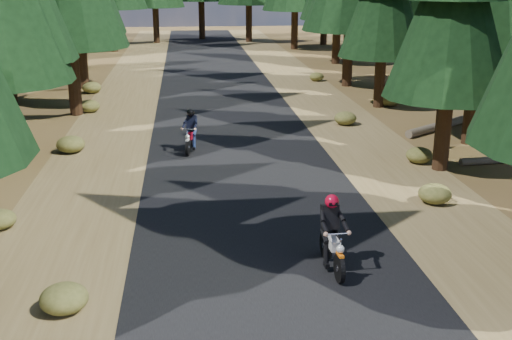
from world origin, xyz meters
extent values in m
plane|color=#4E381B|center=(0.00, 0.00, 0.00)|extent=(120.00, 120.00, 0.00)
cube|color=black|center=(0.00, 5.00, 0.01)|extent=(6.00, 100.00, 0.01)
cube|color=brown|center=(-4.60, 5.00, 0.00)|extent=(3.20, 100.00, 0.01)
cube|color=brown|center=(4.60, 5.00, 0.00)|extent=(3.20, 100.00, 0.01)
cylinder|color=black|center=(6.06, 4.48, 2.26)|extent=(0.48, 0.48, 4.52)
cone|color=black|center=(6.06, 4.48, 5.08)|extent=(3.84, 3.84, 5.65)
cylinder|color=black|center=(8.28, 7.39, 2.92)|extent=(0.53, 0.53, 5.84)
cylinder|color=black|center=(-6.35, 13.89, 2.86)|extent=(0.53, 0.53, 5.72)
cylinder|color=black|center=(6.98, 14.07, 2.25)|extent=(0.48, 0.48, 4.51)
cylinder|color=black|center=(-9.76, 16.85, 3.18)|extent=(0.55, 0.55, 6.37)
cylinder|color=black|center=(10.48, 16.81, 3.24)|extent=(0.56, 0.56, 6.47)
cylinder|color=black|center=(-7.00, 20.76, 2.82)|extent=(0.53, 0.53, 5.64)
cylinder|color=black|center=(6.93, 19.74, 2.91)|extent=(0.53, 0.53, 5.83)
cylinder|color=black|center=(-10.86, 23.22, 2.72)|extent=(0.52, 0.52, 5.45)
cylinder|color=black|center=(11.52, 24.15, 2.31)|extent=(0.48, 0.48, 4.61)
cylinder|color=black|center=(-8.12, 27.46, 2.21)|extent=(0.48, 0.48, 4.42)
cylinder|color=black|center=(8.34, 28.41, 2.88)|extent=(0.53, 0.53, 5.76)
cylinder|color=black|center=(-11.79, 32.77, 2.37)|extent=(0.49, 0.49, 4.75)
cylinder|color=black|center=(13.03, 32.09, 2.83)|extent=(0.53, 0.53, 5.66)
cylinder|color=black|center=(13.00, 26.00, 3.00)|extent=(0.54, 0.54, 6.00)
cylinder|color=black|center=(15.00, 18.00, 2.80)|extent=(0.52, 0.52, 5.60)
cylinder|color=black|center=(-7.00, 37.00, 3.20)|extent=(0.56, 0.56, 6.40)
cylinder|color=black|center=(7.00, 37.00, 3.00)|extent=(0.54, 0.54, 6.00)
cylinder|color=black|center=(-10.00, 40.00, 3.40)|extent=(0.57, 0.57, 6.80)
cylinder|color=black|center=(10.00, 40.00, 3.20)|extent=(0.56, 0.56, 6.40)
cylinder|color=black|center=(-4.00, 43.00, 3.00)|extent=(0.54, 0.54, 6.00)
cylinder|color=black|center=(4.00, 43.00, 3.20)|extent=(0.56, 0.56, 6.40)
cylinder|color=black|center=(0.00, 46.00, 3.40)|extent=(0.57, 0.57, 6.80)
cylinder|color=black|center=(-13.00, 36.00, 2.80)|extent=(0.52, 0.52, 5.60)
cylinder|color=black|center=(13.00, 36.00, 3.00)|extent=(0.54, 0.54, 6.00)
cylinder|color=#4C4233|center=(8.51, 9.84, 0.16)|extent=(4.44, 3.35, 0.32)
ellipsoid|color=#474C1E|center=(5.66, 5.23, 0.26)|extent=(0.85, 0.85, 0.51)
ellipsoid|color=#474C1E|center=(5.64, 21.46, 0.24)|extent=(0.82, 0.82, 0.49)
ellipsoid|color=#474C1E|center=(7.53, 14.21, 0.32)|extent=(1.06, 1.06, 0.64)
ellipsoid|color=#474C1E|center=(-3.97, -3.15, 0.26)|extent=(0.87, 0.87, 0.52)
ellipsoid|color=#474C1E|center=(-6.38, 19.02, 0.28)|extent=(0.94, 0.94, 0.57)
ellipsoid|color=#474C1E|center=(4.75, 1.57, 0.26)|extent=(0.87, 0.87, 0.52)
ellipsoid|color=#474C1E|center=(-5.87, 14.34, 0.27)|extent=(0.89, 0.89, 0.53)
ellipsoid|color=#474C1E|center=(4.62, 10.74, 0.27)|extent=(0.88, 0.88, 0.53)
ellipsoid|color=#474C1E|center=(-5.60, 7.73, 0.29)|extent=(0.95, 0.95, 0.57)
cube|color=black|center=(1.17, -2.02, 1.07)|extent=(0.36, 0.23, 0.51)
sphere|color=#A2061F|center=(1.17, -2.02, 1.44)|extent=(0.29, 0.29, 0.28)
cube|color=black|center=(-1.57, 7.39, 0.98)|extent=(0.36, 0.26, 0.46)
sphere|color=black|center=(-1.57, 7.39, 1.32)|extent=(0.31, 0.31, 0.26)
camera|label=1|loc=(-1.70, -13.73, 5.84)|focal=45.00mm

